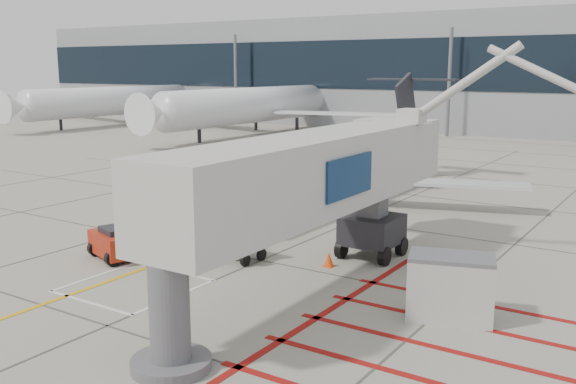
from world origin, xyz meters
The scene contains 10 objects.
ground_plane centered at (0.00, 0.00, 0.00)m, with size 260.00×260.00×0.00m, color #9D9887.
regional_jet centered at (-3.16, 12.85, 3.56)m, with size 21.54×27.16×7.12m, color silver, non-canonical shape.
jet_bridge centered at (3.53, 1.24, 3.64)m, with size 8.61×18.19×7.27m, color beige, non-canonical shape.
pushback_tug centered at (-5.11, 1.01, 0.70)m, with size 2.38×1.49×1.39m, color #AD2510, non-canonical shape.
baggage_cart centered at (-0.85, 3.57, 0.67)m, with size 2.11×1.33×1.33m, color #525257, non-canonical shape.
ground_power_unit centered at (8.45, 2.26, 1.02)m, with size 2.57×1.50×2.03m, color beige, non-canonical shape.
cone_nose centered at (-1.82, 4.99, 0.24)m, with size 0.34×0.34×0.47m, color #E85E0C.
cone_side centered at (2.69, 4.81, 0.28)m, with size 0.41×0.41×0.57m, color #FB460D.
bg_aircraft_a centered at (-52.32, 46.00, 5.69)m, with size 34.14×37.94×11.38m, color silver, non-canonical shape.
bg_aircraft_b centered at (-29.27, 46.00, 6.02)m, with size 36.15×40.17×12.05m, color silver, non-canonical shape.
Camera 1 is at (14.59, -16.26, 7.70)m, focal length 40.00 mm.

